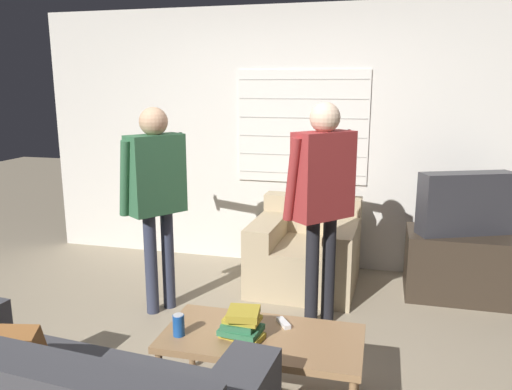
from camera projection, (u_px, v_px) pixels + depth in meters
ground_plane at (230, 364)px, 3.30m from camera, size 16.00×16.00×0.00m
wall_back at (289, 139)px, 4.94m from camera, size 5.20×0.08×2.55m
armchair_beige at (306, 252)px, 4.55m from camera, size 0.95×0.94×0.78m
coffee_table at (262, 341)px, 2.82m from camera, size 1.13×0.56×0.42m
tv_stand at (460, 265)px, 4.30m from camera, size 0.90×0.54×0.57m
tv at (466, 203)px, 4.18m from camera, size 0.81×0.49×0.53m
person_left_standing at (156, 184)px, 3.88m from camera, size 0.57×0.79×1.64m
person_right_standing at (322, 187)px, 3.62m from camera, size 0.52×0.84×1.69m
book_stack at (242, 324)px, 2.77m from camera, size 0.26×0.21×0.17m
soda_can at (179, 325)px, 2.80m from camera, size 0.07×0.07×0.13m
spare_remote at (284, 323)px, 2.93m from camera, size 0.11×0.13×0.02m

